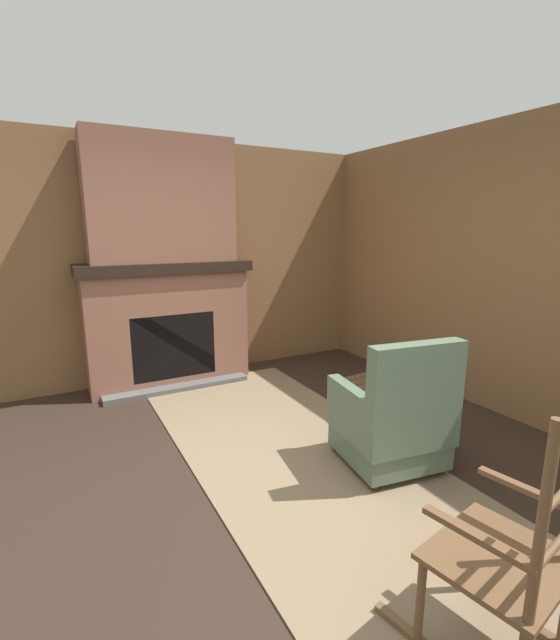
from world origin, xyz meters
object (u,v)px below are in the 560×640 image
object	(u,v)px
firewood_stack	(362,385)
storage_case	(201,255)
oil_lamp_vase	(102,256)
decorative_plate_on_mantel	(159,250)
rocking_chair	(508,570)
armchair	(393,421)

from	to	relation	value
firewood_stack	storage_case	world-z (taller)	storage_case
firewood_stack	storage_case	size ratio (longest dim) A/B	1.85
firewood_stack	oil_lamp_vase	xyz separation A→B (m)	(-1.28, -2.35, 1.37)
firewood_stack	decorative_plate_on_mantel	bearing A→B (deg)	-126.17
decorative_plate_on_mantel	rocking_chair	bearing A→B (deg)	5.81
rocking_chair	decorative_plate_on_mantel	distance (m)	4.02
armchair	rocking_chair	world-z (taller)	rocking_chair
storage_case	decorative_plate_on_mantel	bearing A→B (deg)	-92.53
oil_lamp_vase	storage_case	bearing A→B (deg)	89.99
rocking_chair	storage_case	world-z (taller)	storage_case
oil_lamp_vase	storage_case	distance (m)	1.03
oil_lamp_vase	decorative_plate_on_mantel	xyz separation A→B (m)	(-0.02, 0.57, 0.05)
oil_lamp_vase	storage_case	world-z (taller)	oil_lamp_vase
armchair	oil_lamp_vase	size ratio (longest dim) A/B	4.48
rocking_chair	armchair	bearing A→B (deg)	-35.75
firewood_stack	oil_lamp_vase	distance (m)	3.00
firewood_stack	oil_lamp_vase	bearing A→B (deg)	-118.58
storage_case	firewood_stack	bearing A→B (deg)	45.91
armchair	storage_case	world-z (taller)	storage_case
oil_lamp_vase	decorative_plate_on_mantel	bearing A→B (deg)	92.01
oil_lamp_vase	storage_case	size ratio (longest dim) A/B	0.88
storage_case	decorative_plate_on_mantel	world-z (taller)	decorative_plate_on_mantel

